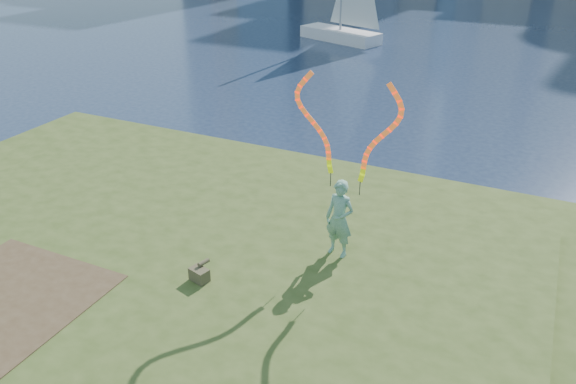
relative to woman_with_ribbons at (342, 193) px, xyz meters
The scene contains 6 objects.
ground 3.69m from the woman_with_ribbons, 163.30° to the right, with size 320.00×320.00×0.00m, color #192640.
grassy_knoll 4.62m from the woman_with_ribbons, 131.99° to the right, with size 20.00×18.00×0.80m.
dirt_patch 6.61m from the woman_with_ribbons, 141.17° to the right, with size 3.20×3.00×0.02m, color #47331E.
woman_with_ribbons is the anchor object (origin of this frame).
canvas_bag 3.19m from the woman_with_ribbons, 135.73° to the right, with size 0.42×0.47×0.35m.
sailboat 24.79m from the woman_with_ribbons, 109.97° to the left, with size 5.46×3.33×8.33m.
Camera 1 is at (6.09, -8.53, 7.23)m, focal length 35.00 mm.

